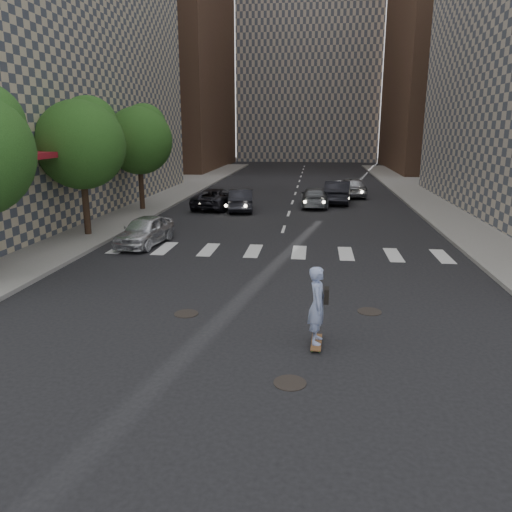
{
  "coord_description": "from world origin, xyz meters",
  "views": [
    {
      "loc": [
        1.61,
        -12.05,
        5.24
      ],
      "look_at": [
        -0.19,
        3.13,
        1.3
      ],
      "focal_mm": 35.0,
      "sensor_mm": 36.0,
      "label": 1
    }
  ],
  "objects_px": {
    "traffic_car_c": "(216,198)",
    "traffic_car_e": "(338,192)",
    "silver_sedan": "(145,231)",
    "traffic_car_b": "(314,197)",
    "tree_b": "(83,141)",
    "traffic_car_d": "(352,187)",
    "traffic_car_a": "(241,200)",
    "tree_c": "(140,137)",
    "skateboarder": "(318,305)"
  },
  "relations": [
    {
      "from": "traffic_car_c",
      "to": "traffic_car_e",
      "type": "height_order",
      "value": "traffic_car_e"
    },
    {
      "from": "silver_sedan",
      "to": "traffic_car_b",
      "type": "height_order",
      "value": "silver_sedan"
    },
    {
      "from": "tree_b",
      "to": "silver_sedan",
      "type": "xyz_separation_m",
      "value": [
        3.37,
        -1.56,
        -3.98
      ]
    },
    {
      "from": "traffic_car_c",
      "to": "traffic_car_e",
      "type": "distance_m",
      "value": 8.83
    },
    {
      "from": "tree_b",
      "to": "traffic_car_b",
      "type": "bearing_deg",
      "value": 44.55
    },
    {
      "from": "traffic_car_d",
      "to": "traffic_car_c",
      "type": "bearing_deg",
      "value": 29.72
    },
    {
      "from": "traffic_car_a",
      "to": "traffic_car_d",
      "type": "height_order",
      "value": "traffic_car_d"
    },
    {
      "from": "tree_b",
      "to": "tree_c",
      "type": "xyz_separation_m",
      "value": [
        0.0,
        8.0,
        0.0
      ]
    },
    {
      "from": "traffic_car_e",
      "to": "traffic_car_d",
      "type": "bearing_deg",
      "value": -104.01
    },
    {
      "from": "skateboarder",
      "to": "traffic_car_d",
      "type": "height_order",
      "value": "skateboarder"
    },
    {
      "from": "skateboarder",
      "to": "traffic_car_b",
      "type": "xyz_separation_m",
      "value": [
        -0.17,
        22.55,
        -0.42
      ]
    },
    {
      "from": "tree_c",
      "to": "traffic_car_c",
      "type": "xyz_separation_m",
      "value": [
        4.54,
        1.4,
        -3.98
      ]
    },
    {
      "from": "tree_c",
      "to": "traffic_car_a",
      "type": "height_order",
      "value": "tree_c"
    },
    {
      "from": "tree_b",
      "to": "silver_sedan",
      "type": "bearing_deg",
      "value": -24.87
    },
    {
      "from": "traffic_car_e",
      "to": "tree_c",
      "type": "bearing_deg",
      "value": 25.95
    },
    {
      "from": "tree_b",
      "to": "tree_c",
      "type": "height_order",
      "value": "same"
    },
    {
      "from": "tree_b",
      "to": "traffic_car_e",
      "type": "xyz_separation_m",
      "value": [
        12.67,
        12.86,
        -3.84
      ]
    },
    {
      "from": "traffic_car_b",
      "to": "traffic_car_e",
      "type": "height_order",
      "value": "traffic_car_e"
    },
    {
      "from": "traffic_car_b",
      "to": "traffic_car_e",
      "type": "relative_size",
      "value": 0.91
    },
    {
      "from": "skateboarder",
      "to": "traffic_car_d",
      "type": "relative_size",
      "value": 0.45
    },
    {
      "from": "traffic_car_a",
      "to": "tree_b",
      "type": "bearing_deg",
      "value": 46.79
    },
    {
      "from": "traffic_car_d",
      "to": "traffic_car_e",
      "type": "height_order",
      "value": "traffic_car_e"
    },
    {
      "from": "tree_b",
      "to": "skateboarder",
      "type": "relative_size",
      "value": 3.24
    },
    {
      "from": "skateboarder",
      "to": "tree_c",
      "type": "bearing_deg",
      "value": 122.11
    },
    {
      "from": "tree_c",
      "to": "traffic_car_c",
      "type": "bearing_deg",
      "value": 17.13
    },
    {
      "from": "tree_b",
      "to": "traffic_car_d",
      "type": "relative_size",
      "value": 1.47
    },
    {
      "from": "tree_b",
      "to": "traffic_car_c",
      "type": "bearing_deg",
      "value": 64.2
    },
    {
      "from": "traffic_car_c",
      "to": "tree_c",
      "type": "bearing_deg",
      "value": 25.11
    },
    {
      "from": "skateboarder",
      "to": "traffic_car_b",
      "type": "relative_size",
      "value": 0.46
    },
    {
      "from": "tree_b",
      "to": "skateboarder",
      "type": "distance_m",
      "value": 16.58
    },
    {
      "from": "silver_sedan",
      "to": "traffic_car_c",
      "type": "distance_m",
      "value": 11.03
    },
    {
      "from": "silver_sedan",
      "to": "traffic_car_d",
      "type": "distance_m",
      "value": 20.85
    },
    {
      "from": "tree_c",
      "to": "tree_b",
      "type": "bearing_deg",
      "value": -90.0
    },
    {
      "from": "traffic_car_d",
      "to": "tree_c",
      "type": "bearing_deg",
      "value": 24.02
    },
    {
      "from": "tree_c",
      "to": "traffic_car_a",
      "type": "xyz_separation_m",
      "value": [
        6.3,
        0.68,
        -3.94
      ]
    },
    {
      "from": "traffic_car_e",
      "to": "traffic_car_c",
      "type": "bearing_deg",
      "value": 28.03
    },
    {
      "from": "traffic_car_a",
      "to": "skateboarder",
      "type": "bearing_deg",
      "value": 96.33
    },
    {
      "from": "tree_b",
      "to": "traffic_car_d",
      "type": "xyz_separation_m",
      "value": [
        13.9,
        16.44,
        -3.88
      ]
    },
    {
      "from": "tree_b",
      "to": "tree_c",
      "type": "relative_size",
      "value": 1.0
    },
    {
      "from": "skateboarder",
      "to": "silver_sedan",
      "type": "relative_size",
      "value": 0.52
    },
    {
      "from": "traffic_car_a",
      "to": "traffic_car_e",
      "type": "bearing_deg",
      "value": -153.9
    },
    {
      "from": "tree_b",
      "to": "traffic_car_a",
      "type": "height_order",
      "value": "tree_b"
    },
    {
      "from": "skateboarder",
      "to": "silver_sedan",
      "type": "distance_m",
      "value": 12.81
    },
    {
      "from": "traffic_car_c",
      "to": "traffic_car_a",
      "type": "bearing_deg",
      "value": 165.7
    },
    {
      "from": "traffic_car_a",
      "to": "traffic_car_c",
      "type": "xyz_separation_m",
      "value": [
        -1.76,
        0.72,
        -0.04
      ]
    },
    {
      "from": "tree_b",
      "to": "traffic_car_c",
      "type": "xyz_separation_m",
      "value": [
        4.54,
        9.4,
        -3.98
      ]
    },
    {
      "from": "tree_c",
      "to": "traffic_car_e",
      "type": "xyz_separation_m",
      "value": [
        12.67,
        4.86,
        -3.84
      ]
    },
    {
      "from": "traffic_car_c",
      "to": "traffic_car_d",
      "type": "xyz_separation_m",
      "value": [
        9.35,
        7.04,
        0.1
      ]
    },
    {
      "from": "traffic_car_e",
      "to": "tree_b",
      "type": "bearing_deg",
      "value": 50.38
    },
    {
      "from": "tree_c",
      "to": "traffic_car_c",
      "type": "distance_m",
      "value": 6.2
    }
  ]
}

